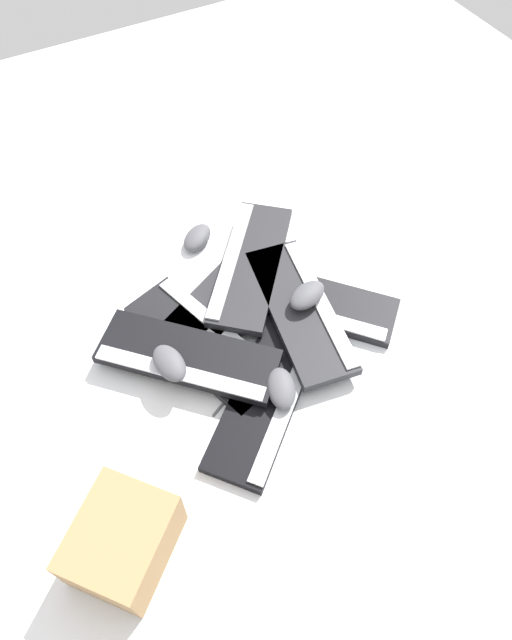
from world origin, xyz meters
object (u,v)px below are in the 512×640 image
object	(u,v)px
keyboard_4	(250,264)
cardboard_box	(123,541)
keyboard_0	(203,342)
keyboard_1	(266,398)
mouse_1	(307,295)
mouse_2	(197,238)
keyboard_3	(232,290)
mouse_0	(170,364)
mouse_3	(280,389)
keyboard_6	(301,309)
keyboard_2	(313,302)
keyboard_5	(188,357)

from	to	relation	value
keyboard_4	cardboard_box	world-z (taller)	cardboard_box
keyboard_0	keyboard_1	world-z (taller)	same
mouse_1	mouse_2	bearing A→B (deg)	93.09
keyboard_3	mouse_1	xyz separation A→B (m)	(-0.14, 0.15, 0.07)
keyboard_3	keyboard_1	bearing A→B (deg)	77.06
keyboard_4	mouse_1	size ratio (longest dim) A/B	3.94
keyboard_3	mouse_0	xyz separation A→B (m)	(0.25, 0.17, 0.07)
keyboard_0	mouse_1	size ratio (longest dim) A/B	4.22
keyboard_3	mouse_3	bearing A→B (deg)	82.18
keyboard_1	keyboard_4	distance (m)	0.39
keyboard_1	mouse_2	bearing A→B (deg)	-97.34
keyboard_3	keyboard_6	world-z (taller)	keyboard_6
keyboard_4	mouse_0	distance (m)	0.39
keyboard_6	mouse_0	size ratio (longest dim) A/B	4.17
keyboard_3	keyboard_6	distance (m)	0.20
keyboard_2	keyboard_6	bearing A→B (deg)	23.94
mouse_0	keyboard_5	bearing A→B (deg)	-76.55
keyboard_2	keyboard_6	size ratio (longest dim) A/B	0.93
keyboard_2	keyboard_3	size ratio (longest dim) A/B	0.92
mouse_3	mouse_2	bearing A→B (deg)	17.22
mouse_0	mouse_2	bearing A→B (deg)	-37.76
keyboard_0	keyboard_3	size ratio (longest dim) A/B	1.01
mouse_1	mouse_3	world-z (taller)	mouse_1
keyboard_4	mouse_3	size ratio (longest dim) A/B	3.94
keyboard_1	mouse_2	world-z (taller)	mouse_2
keyboard_1	keyboard_6	xyz separation A→B (m)	(-0.19, -0.17, 0.03)
keyboard_2	keyboard_3	xyz separation A→B (m)	(0.17, -0.14, 0.00)
mouse_0	mouse_1	size ratio (longest dim) A/B	1.00
keyboard_1	keyboard_5	size ratio (longest dim) A/B	1.03
keyboard_1	keyboard_6	bearing A→B (deg)	-139.13
keyboard_2	mouse_1	bearing A→B (deg)	24.68
keyboard_3	cardboard_box	distance (m)	0.70
keyboard_3	keyboard_4	distance (m)	0.09
mouse_2	mouse_1	bearing A→B (deg)	73.67
keyboard_6	mouse_1	xyz separation A→B (m)	(-0.02, -0.01, 0.04)
mouse_0	mouse_1	xyz separation A→B (m)	(-0.39, -0.02, 0.00)
keyboard_4	keyboard_6	bearing A→B (deg)	102.58
keyboard_0	keyboard_5	world-z (taller)	keyboard_5
mouse_3	cardboard_box	xyz separation A→B (m)	(0.44, 0.16, 0.02)
keyboard_1	keyboard_3	distance (m)	0.34
keyboard_0	keyboard_4	bearing A→B (deg)	-145.37
keyboard_1	keyboard_2	world-z (taller)	same
keyboard_2	mouse_1	size ratio (longest dim) A/B	3.87
mouse_0	cardboard_box	distance (m)	0.40
keyboard_2	keyboard_4	size ratio (longest dim) A/B	0.98
mouse_1	mouse_3	xyz separation A→B (m)	(0.19, 0.19, -0.03)
mouse_2	keyboard_6	bearing A→B (deg)	70.23
keyboard_0	keyboard_3	world-z (taller)	same
mouse_2	mouse_0	bearing A→B (deg)	19.75
mouse_1	mouse_2	world-z (taller)	mouse_1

